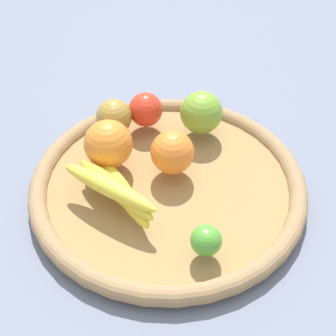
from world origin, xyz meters
name	(u,v)px	position (x,y,z in m)	size (l,w,h in m)	color
ground_plane	(168,191)	(0.00, 0.00, 0.00)	(2.40, 2.40, 0.00)	slate
basket	(168,184)	(0.00, 0.00, 0.02)	(0.48, 0.48, 0.04)	#A07B49
orange_1	(109,143)	(0.00, -0.11, 0.08)	(0.08, 0.08, 0.08)	orange
apple_2	(146,110)	(-0.12, -0.09, 0.07)	(0.06, 0.06, 0.06)	red
lime_0	(206,240)	(0.13, 0.10, 0.06)	(0.05, 0.05, 0.05)	#52A534
orange_0	(173,152)	(-0.02, 0.00, 0.07)	(0.07, 0.07, 0.07)	orange
banana_bunch	(116,189)	(0.08, -0.06, 0.06)	(0.14, 0.18, 0.05)	yellow
apple_0	(201,112)	(-0.14, 0.01, 0.08)	(0.08, 0.08, 0.08)	#7BA933
apple_1	(114,117)	(-0.08, -0.14, 0.07)	(0.07, 0.07, 0.07)	#A48436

